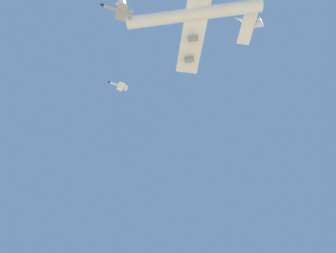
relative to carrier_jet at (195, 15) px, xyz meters
The scene contains 3 objects.
carrier_jet is the anchor object (origin of this frame).
chase_jet_lead 39.52m from the carrier_jet, 17.29° to the left, with size 14.91×9.50×4.00m.
chase_jet_right_wing 77.83m from the carrier_jet, 44.28° to the right, with size 14.50×10.38×4.00m.
Camera 1 is at (-25.16, 88.43, 3.29)m, focal length 26.57 mm.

